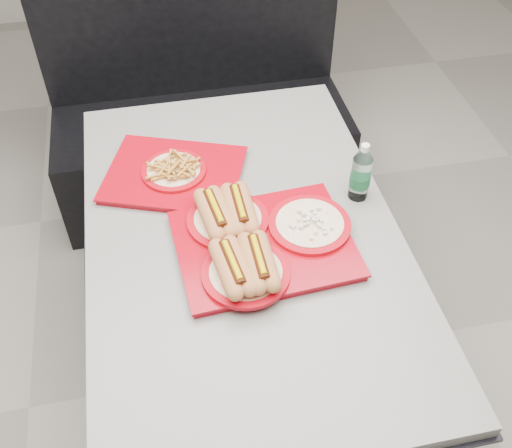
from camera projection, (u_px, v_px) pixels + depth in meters
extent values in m
plane|color=gray|center=(246.00, 368.00, 2.27)|extent=(6.00, 6.00, 0.00)
cylinder|color=black|center=(246.00, 364.00, 2.25)|extent=(0.52, 0.52, 0.05)
cylinder|color=black|center=(245.00, 308.00, 2.00)|extent=(0.11, 0.11, 0.66)
cube|color=black|center=(243.00, 243.00, 1.77)|extent=(0.92, 1.42, 0.01)
cube|color=gray|center=(243.00, 237.00, 1.75)|extent=(0.90, 1.40, 0.04)
cube|color=black|center=(204.00, 155.00, 2.81)|extent=(1.30, 0.55, 0.45)
cube|color=black|center=(188.00, 15.00, 2.56)|extent=(1.30, 0.10, 1.10)
cube|color=#9C0411|center=(264.00, 246.00, 1.68)|extent=(0.50, 0.40, 0.02)
cube|color=#9C0411|center=(264.00, 243.00, 1.67)|extent=(0.51, 0.41, 0.01)
cylinder|color=#A50510|center=(246.00, 273.00, 1.58)|extent=(0.24, 0.24, 0.01)
cylinder|color=white|center=(246.00, 272.00, 1.58)|extent=(0.19, 0.19, 0.01)
cylinder|color=#A50510|center=(228.00, 220.00, 1.72)|extent=(0.24, 0.24, 0.01)
cylinder|color=white|center=(228.00, 218.00, 1.72)|extent=(0.19, 0.19, 0.01)
cylinder|color=#A50510|center=(310.00, 224.00, 1.71)|extent=(0.24, 0.24, 0.01)
cylinder|color=white|center=(310.00, 223.00, 1.71)|extent=(0.19, 0.19, 0.01)
cube|color=#9C0411|center=(175.00, 176.00, 1.90)|extent=(0.49, 0.44, 0.02)
cube|color=#9C0411|center=(174.00, 173.00, 1.89)|extent=(0.51, 0.45, 0.01)
cylinder|color=#A50510|center=(174.00, 171.00, 1.88)|extent=(0.20, 0.20, 0.01)
cylinder|color=white|center=(174.00, 169.00, 1.88)|extent=(0.17, 0.17, 0.00)
cylinder|color=silver|center=(360.00, 178.00, 1.79)|extent=(0.06, 0.06, 0.14)
cylinder|color=#16592F|center=(360.00, 180.00, 1.80)|extent=(0.06, 0.06, 0.04)
cone|color=silver|center=(364.00, 155.00, 1.73)|extent=(0.06, 0.06, 0.03)
cylinder|color=silver|center=(365.00, 148.00, 1.71)|extent=(0.03, 0.03, 0.02)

